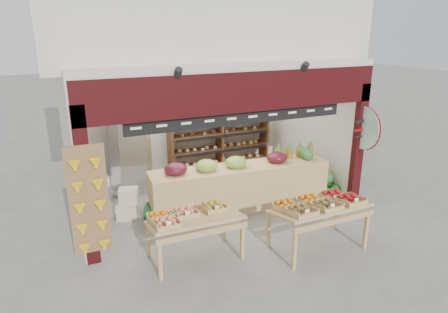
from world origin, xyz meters
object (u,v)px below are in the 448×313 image
at_px(refrigerator, 130,152).
at_px(cardboard_stack, 140,206).
at_px(display_table_right, 319,206).
at_px(back_shelving, 220,136).
at_px(mid_counter, 240,186).
at_px(display_table_left, 187,218).
at_px(watermelon_pile, 325,188).

height_order(refrigerator, cardboard_stack, refrigerator).
bearing_deg(refrigerator, cardboard_stack, -107.64).
distance_m(refrigerator, display_table_right, 4.61).
bearing_deg(cardboard_stack, refrigerator, 83.87).
bearing_deg(back_shelving, mid_counter, -102.95).
height_order(mid_counter, display_table_left, mid_counter).
relative_size(back_shelving, refrigerator, 1.41).
distance_m(cardboard_stack, mid_counter, 2.12).
height_order(display_table_left, display_table_right, display_table_right).
distance_m(back_shelving, mid_counter, 2.25).
distance_m(back_shelving, watermelon_pile, 2.98).
distance_m(display_table_right, watermelon_pile, 2.41).
bearing_deg(watermelon_pile, back_shelving, 123.29).
height_order(refrigerator, display_table_left, refrigerator).
xyz_separation_m(display_table_left, watermelon_pile, (3.72, 1.12, -0.53)).
relative_size(cardboard_stack, display_table_right, 0.66).
bearing_deg(cardboard_stack, back_shelving, 33.22).
distance_m(cardboard_stack, watermelon_pile, 4.17).
xyz_separation_m(back_shelving, refrigerator, (-2.38, -0.20, -0.08)).
height_order(back_shelving, display_table_left, back_shelving).
xyz_separation_m(cardboard_stack, watermelon_pile, (4.10, -0.74, -0.02)).
distance_m(cardboard_stack, display_table_left, 1.96).
xyz_separation_m(cardboard_stack, mid_counter, (2.04, -0.48, 0.28)).
relative_size(mid_counter, display_table_right, 2.38).
relative_size(cardboard_stack, watermelon_pile, 1.29).
xyz_separation_m(mid_counter, display_table_right, (0.51, -2.00, 0.29)).
relative_size(back_shelving, mid_counter, 0.70).
xyz_separation_m(back_shelving, display_table_right, (0.02, -4.14, -0.23)).
height_order(back_shelving, mid_counter, back_shelving).
bearing_deg(mid_counter, back_shelving, 77.05).
height_order(cardboard_stack, display_table_right, display_table_right).
bearing_deg(cardboard_stack, display_table_right, -44.21).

